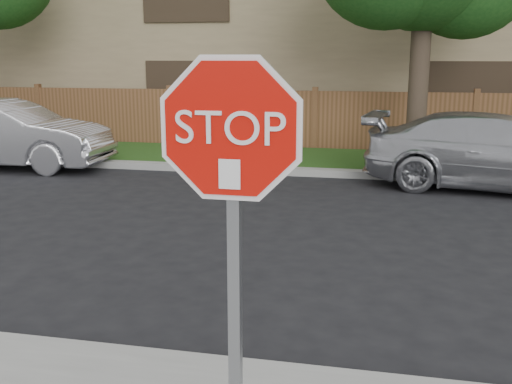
# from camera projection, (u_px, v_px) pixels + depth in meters

# --- Properties ---
(ground) EXTENTS (90.00, 90.00, 0.00)m
(ground) POSITION_uv_depth(u_px,v_px,m) (156.00, 359.00, 5.05)
(ground) COLOR black
(ground) RESTS_ON ground
(far_curb) EXTENTS (70.00, 0.30, 0.15)m
(far_curb) POSITION_uv_depth(u_px,v_px,m) (296.00, 172.00, 12.80)
(far_curb) COLOR gray
(far_curb) RESTS_ON ground
(grass_strip) EXTENTS (70.00, 3.00, 0.12)m
(grass_strip) POSITION_uv_depth(u_px,v_px,m) (306.00, 159.00, 14.38)
(grass_strip) COLOR #1E4714
(grass_strip) RESTS_ON ground
(fence) EXTENTS (70.00, 0.12, 1.60)m
(fence) POSITION_uv_depth(u_px,v_px,m) (315.00, 122.00, 15.74)
(fence) COLOR brown
(fence) RESTS_ON ground
(apartment_building) EXTENTS (35.20, 9.20, 7.20)m
(apartment_building) POSITION_uv_depth(u_px,v_px,m) (335.00, 25.00, 20.47)
(apartment_building) COLOR #917D5A
(apartment_building) RESTS_ON ground
(stop_sign) EXTENTS (1.01, 0.13, 2.55)m
(stop_sign) POSITION_uv_depth(u_px,v_px,m) (232.00, 192.00, 3.01)
(stop_sign) COLOR gray
(stop_sign) RESTS_ON sidewalk_near
(sedan_left) EXTENTS (4.72, 1.87, 1.53)m
(sedan_left) POSITION_uv_depth(u_px,v_px,m) (6.00, 134.00, 13.46)
(sedan_left) COLOR silver
(sedan_left) RESTS_ON ground
(sedan_right) EXTENTS (5.18, 2.66, 1.44)m
(sedan_right) POSITION_uv_depth(u_px,v_px,m) (498.00, 152.00, 11.32)
(sedan_right) COLOR #B5B6BD
(sedan_right) RESTS_ON ground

